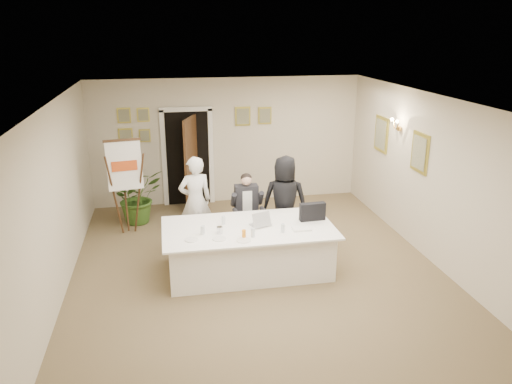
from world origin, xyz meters
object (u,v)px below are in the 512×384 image
at_px(potted_palm, 137,197).
at_px(oj_glass, 244,234).
at_px(laptop_bag, 312,212).
at_px(laptop, 260,217).
at_px(seated_man, 247,208).
at_px(steel_jug, 220,230).
at_px(standing_woman, 285,201).
at_px(conference_table, 249,249).
at_px(flip_chart, 126,192).
at_px(standing_man, 195,201).
at_px(paper_stack, 302,229).

bearing_deg(potted_palm, oj_glass, -60.01).
xyz_separation_m(potted_palm, laptop_bag, (2.95, -2.46, 0.38)).
xyz_separation_m(laptop, laptop_bag, (0.89, 0.05, 0.01)).
distance_m(seated_man, steel_jug, 1.48).
relative_size(standing_woman, potted_palm, 1.52).
height_order(laptop, laptop_bag, laptop_bag).
relative_size(potted_palm, laptop, 3.20).
bearing_deg(laptop, oj_glass, -146.02).
relative_size(conference_table, laptop, 8.04).
xyz_separation_m(seated_man, laptop, (0.04, -1.09, 0.24)).
xyz_separation_m(conference_table, laptop, (0.21, 0.05, 0.52)).
xyz_separation_m(seated_man, standing_woman, (0.67, -0.18, 0.16)).
xyz_separation_m(flip_chart, steel_jug, (1.54, -2.15, -0.02)).
relative_size(standing_man, laptop, 4.86).
bearing_deg(laptop, steel_jug, 178.53).
distance_m(seated_man, paper_stack, 1.54).
height_order(laptop_bag, paper_stack, laptop_bag).
relative_size(standing_woman, paper_stack, 5.69).
relative_size(seated_man, laptop, 3.92).
bearing_deg(steel_jug, laptop, 17.88).
distance_m(standing_man, laptop_bag, 2.19).
xyz_separation_m(oj_glass, steel_jug, (-0.34, 0.24, -0.01)).
distance_m(seated_man, oj_glass, 1.60).
height_order(paper_stack, oj_glass, oj_glass).
height_order(conference_table, oj_glass, oj_glass).
xyz_separation_m(standing_man, paper_stack, (1.57, -1.52, -0.04)).
bearing_deg(laptop, standing_man, 108.95).
xyz_separation_m(flip_chart, potted_palm, (0.17, 0.59, -0.31)).
bearing_deg(conference_table, steel_jug, -160.73).
bearing_deg(seated_man, conference_table, -95.26).
xyz_separation_m(paper_stack, steel_jug, (-1.30, 0.08, 0.04)).
bearing_deg(steel_jug, flip_chart, 125.63).
bearing_deg(flip_chart, oj_glass, -51.77).
bearing_deg(seated_man, standing_man, 175.31).
relative_size(potted_palm, oj_glass, 8.42).
bearing_deg(seated_man, paper_stack, -62.07).
height_order(seated_man, flip_chart, flip_chart).
xyz_separation_m(standing_man, oj_glass, (0.62, -1.68, 0.01)).
bearing_deg(standing_man, potted_palm, -60.66).
distance_m(standing_man, steel_jug, 1.47).
height_order(laptop_bag, steel_jug, laptop_bag).
height_order(seated_man, laptop_bag, seated_man).
height_order(potted_palm, laptop_bag, potted_palm).
bearing_deg(standing_man, conference_table, 109.68).
relative_size(conference_table, standing_woman, 1.65).
relative_size(conference_table, seated_man, 2.05).
distance_m(flip_chart, oj_glass, 3.04).
relative_size(conference_table, potted_palm, 2.51).
distance_m(potted_palm, laptop, 3.27).
bearing_deg(laptop_bag, laptop, -179.75).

